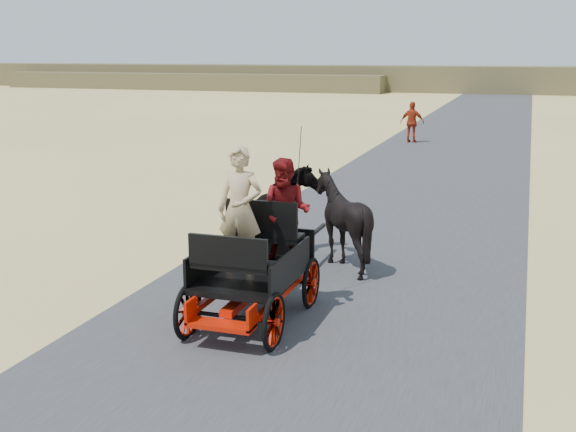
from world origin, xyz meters
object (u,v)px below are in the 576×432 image
(pedestrian, at_px, (412,122))
(horse_right, at_px, (342,221))
(horse_left, at_px, (284,216))
(carriage, at_px, (253,296))

(pedestrian, bearing_deg, horse_right, 98.78)
(horse_left, distance_m, pedestrian, 18.46)
(horse_left, relative_size, pedestrian, 1.16)
(horse_right, bearing_deg, horse_left, 0.00)
(horse_left, bearing_deg, pedestrian, -88.37)
(pedestrian, bearing_deg, horse_left, 95.38)
(carriage, height_order, pedestrian, pedestrian)
(carriage, height_order, horse_right, horse_right)
(horse_left, bearing_deg, horse_right, -180.00)
(carriage, height_order, horse_left, horse_left)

